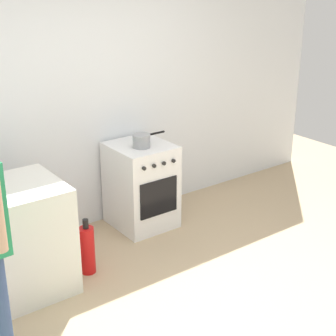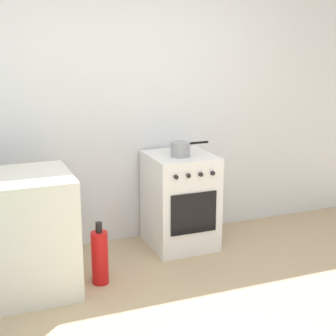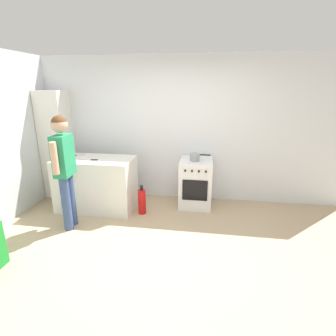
{
  "view_description": "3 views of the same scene",
  "coord_description": "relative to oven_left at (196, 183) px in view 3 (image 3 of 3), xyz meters",
  "views": [
    {
      "loc": [
        -2.23,
        -2.37,
        2.42
      ],
      "look_at": [
        0.14,
        0.85,
        0.88
      ],
      "focal_mm": 55.0,
      "sensor_mm": 36.0,
      "label": 1
    },
    {
      "loc": [
        -1.38,
        -2.49,
        1.88
      ],
      "look_at": [
        -0.02,
        0.94,
        0.91
      ],
      "focal_mm": 55.0,
      "sensor_mm": 36.0,
      "label": 2
    },
    {
      "loc": [
        0.52,
        -2.82,
        2.06
      ],
      "look_at": [
        -0.02,
        0.71,
        0.95
      ],
      "focal_mm": 28.0,
      "sensor_mm": 36.0,
      "label": 3
    }
  ],
  "objects": [
    {
      "name": "ground_plane",
      "position": [
        -0.35,
        -1.58,
        -0.43
      ],
      "size": [
        8.0,
        8.0,
        0.0
      ],
      "primitive_type": "plane",
      "color": "tan"
    },
    {
      "name": "back_wall",
      "position": [
        -0.35,
        0.37,
        0.87
      ],
      "size": [
        6.0,
        0.1,
        2.6
      ],
      "primitive_type": "cube",
      "color": "silver",
      "rests_on": "ground"
    },
    {
      "name": "counter_unit",
      "position": [
        -1.7,
        -0.38,
        0.02
      ],
      "size": [
        1.3,
        0.7,
        0.9
      ],
      "primitive_type": "cube",
      "color": "silver",
      "rests_on": "ground"
    },
    {
      "name": "oven_left",
      "position": [
        0.0,
        0.0,
        0.0
      ],
      "size": [
        0.56,
        0.62,
        0.85
      ],
      "color": "white",
      "rests_on": "ground"
    },
    {
      "name": "pot",
      "position": [
        -0.03,
        -0.07,
        0.49
      ],
      "size": [
        0.35,
        0.17,
        0.13
      ],
      "color": "gray",
      "rests_on": "oven_left"
    },
    {
      "name": "knife_carving",
      "position": [
        -1.76,
        -0.48,
        0.48
      ],
      "size": [
        0.33,
        0.08,
        0.01
      ],
      "color": "silver",
      "rests_on": "counter_unit"
    },
    {
      "name": "knife_paring",
      "position": [
        -2.1,
        -0.52,
        0.48
      ],
      "size": [
        0.21,
        0.06,
        0.01
      ],
      "color": "silver",
      "rests_on": "counter_unit"
    },
    {
      "name": "knife_utility",
      "position": [
        -2.09,
        -0.22,
        0.48
      ],
      "size": [
        0.23,
        0.16,
        0.01
      ],
      "color": "silver",
      "rests_on": "counter_unit"
    },
    {
      "name": "person",
      "position": [
        -1.84,
        -1.07,
        0.59
      ],
      "size": [
        0.23,
        0.57,
        1.69
      ],
      "color": "#384C7A",
      "rests_on": "ground"
    },
    {
      "name": "fire_extinguisher",
      "position": [
        -0.87,
        -0.48,
        -0.21
      ],
      "size": [
        0.13,
        0.13,
        0.5
      ],
      "color": "red",
      "rests_on": "ground"
    },
    {
      "name": "larder_cabinet",
      "position": [
        -2.65,
        0.1,
        0.57
      ],
      "size": [
        0.48,
        0.44,
        2.0
      ],
      "primitive_type": "cube",
      "color": "silver",
      "rests_on": "ground"
    }
  ]
}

